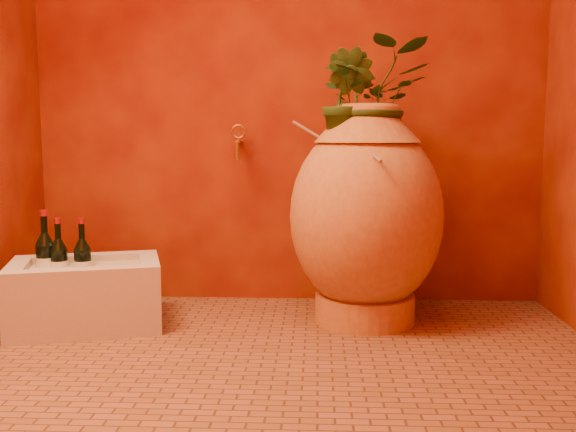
# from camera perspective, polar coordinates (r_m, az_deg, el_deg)

# --- Properties ---
(floor) EXTENTS (2.50, 2.50, 0.00)m
(floor) POSITION_cam_1_polar(r_m,az_deg,el_deg) (2.35, -1.19, -13.32)
(floor) COLOR brown
(floor) RESTS_ON ground
(wall_back) EXTENTS (2.50, 0.02, 2.50)m
(wall_back) POSITION_cam_1_polar(r_m,az_deg,el_deg) (3.23, 0.01, 14.68)
(wall_back) COLOR #630C05
(wall_back) RESTS_ON ground
(amphora) EXTENTS (0.85, 0.85, 0.96)m
(amphora) POSITION_cam_1_polar(r_m,az_deg,el_deg) (2.83, 6.95, 0.05)
(amphora) COLOR #C28436
(amphora) RESTS_ON floor
(stone_basin) EXTENTS (0.72, 0.60, 0.29)m
(stone_basin) POSITION_cam_1_polar(r_m,az_deg,el_deg) (2.92, -17.52, -6.75)
(stone_basin) COLOR beige
(stone_basin) RESTS_ON floor
(wine_bottle_a) EXTENTS (0.08, 0.08, 0.31)m
(wine_bottle_a) POSITION_cam_1_polar(r_m,az_deg,el_deg) (2.96, -19.67, -4.04)
(wine_bottle_a) COLOR black
(wine_bottle_a) RESTS_ON stone_basin
(wine_bottle_b) EXTENTS (0.08, 0.08, 0.31)m
(wine_bottle_b) POSITION_cam_1_polar(r_m,az_deg,el_deg) (2.93, -17.77, -4.09)
(wine_bottle_b) COLOR black
(wine_bottle_b) RESTS_ON stone_basin
(wine_bottle_c) EXTENTS (0.08, 0.08, 0.35)m
(wine_bottle_c) POSITION_cam_1_polar(r_m,az_deg,el_deg) (2.99, -20.73, -3.75)
(wine_bottle_c) COLOR black
(wine_bottle_c) RESTS_ON stone_basin
(wall_tap) EXTENTS (0.07, 0.15, 0.17)m
(wall_tap) POSITION_cam_1_polar(r_m,az_deg,el_deg) (3.14, -4.45, 6.73)
(wall_tap) COLOR #B48029
(wall_tap) RESTS_ON wall_back
(plant_main) EXTENTS (0.52, 0.47, 0.52)m
(plant_main) POSITION_cam_1_polar(r_m,az_deg,el_deg) (2.84, 7.55, 10.05)
(plant_main) COLOR #234418
(plant_main) RESTS_ON amphora
(plant_side) EXTENTS (0.30, 0.30, 0.42)m
(plant_side) POSITION_cam_1_polar(r_m,az_deg,el_deg) (2.76, 5.37, 10.18)
(plant_side) COLOR #234418
(plant_side) RESTS_ON amphora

